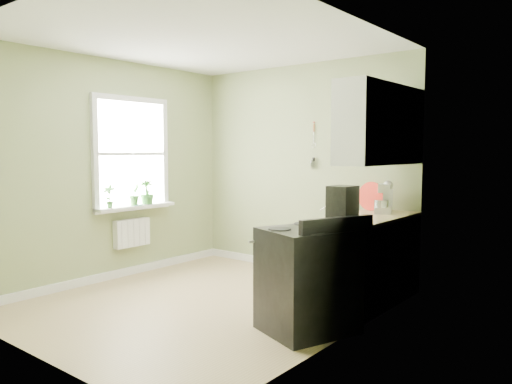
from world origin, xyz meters
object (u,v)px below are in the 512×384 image
Objects in this scene: stove at (308,279)px; stand_mixer at (384,199)px; kettle at (330,209)px; coffee_maker at (342,207)px.

stand_mixer is at bearing 88.52° from stove.
coffee_maker is (0.39, -0.46, 0.09)m from kettle.
kettle is 0.48× the size of coffee_maker.
coffee_maker is (0.12, -1.15, 0.03)m from stand_mixer.
stand_mixer is at bearing 69.09° from kettle.
stand_mixer is 0.75m from kettle.
stand_mixer is (0.04, 1.46, 0.60)m from stove.
kettle is (-0.27, -0.70, -0.06)m from stand_mixer.
coffee_maker reaches higher than kettle.
kettle reaches higher than stove.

